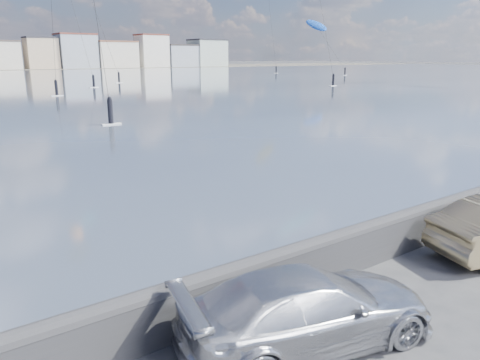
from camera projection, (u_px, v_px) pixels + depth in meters
name	position (u px, v px, depth m)	size (l,w,h in m)	color
seawall	(237.00, 286.00, 8.76)	(400.00, 0.36, 1.08)	#28282B
car_silver	(308.00, 308.00, 7.84)	(1.83, 4.51, 1.31)	silver
kitesurfer_4	(316.00, 26.00, 123.18)	(4.64, 16.32, 15.02)	blue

